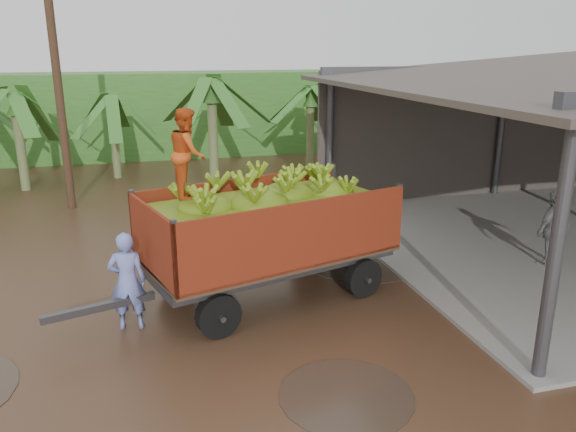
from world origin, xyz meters
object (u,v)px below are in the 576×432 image
object	(u,v)px
utility_pole	(58,81)
man_blue	(127,281)
man_grey	(553,229)
banana_trailer	(267,227)

from	to	relation	value
utility_pole	man_blue	bearing A→B (deg)	-78.19
man_blue	utility_pole	bearing A→B (deg)	-72.42
man_blue	man_grey	distance (m)	8.86
man_blue	utility_pole	xyz separation A→B (m)	(-1.74, 8.31, 2.87)
banana_trailer	man_blue	xyz separation A→B (m)	(-2.57, -0.64, -0.53)
man_blue	man_grey	world-z (taller)	man_grey
man_grey	utility_pole	world-z (taller)	utility_pole
banana_trailer	man_grey	bearing A→B (deg)	-17.95
utility_pole	banana_trailer	bearing A→B (deg)	-60.66
banana_trailer	man_blue	world-z (taller)	banana_trailer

